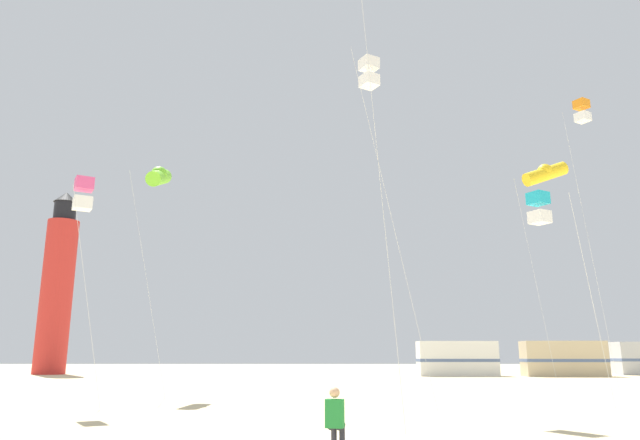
% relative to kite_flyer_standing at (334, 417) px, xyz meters
% --- Properties ---
extents(kite_flyer_standing, '(0.40, 0.55, 1.16)m').
position_rel_kite_flyer_standing_xyz_m(kite_flyer_standing, '(0.00, 0.00, 0.00)').
color(kite_flyer_standing, '#238438').
rests_on(kite_flyer_standing, ground).
extents(kite_tube_lime, '(2.16, 2.53, 10.54)m').
position_rel_kite_flyer_standing_xyz_m(kite_tube_lime, '(-7.81, 14.30, 9.22)').
color(kite_tube_lime, silver).
rests_on(kite_tube_lime, ground).
extents(kite_box_orange, '(1.35, 1.35, 14.30)m').
position_rel_kite_flyer_standing_xyz_m(kite_box_orange, '(12.93, 15.65, 13.08)').
color(kite_box_orange, silver).
rests_on(kite_box_orange, ground).
extents(kite_box_rainbow, '(1.58, 1.58, 7.83)m').
position_rel_kite_flyer_standing_xyz_m(kite_box_rainbow, '(-8.61, 8.04, 6.63)').
color(kite_box_rainbow, silver).
rests_on(kite_box_rainbow, ground).
extents(kite_box_cyan, '(2.48, 2.48, 7.45)m').
position_rel_kite_flyer_standing_xyz_m(kite_box_cyan, '(7.56, 8.55, 6.25)').
color(kite_box_cyan, silver).
rests_on(kite_box_cyan, ground).
extents(kite_tube_gold, '(2.65, 2.17, 11.54)m').
position_rel_kite_flyer_standing_xyz_m(kite_tube_gold, '(11.30, 16.92, 10.22)').
color(kite_tube_gold, silver).
rests_on(kite_tube_gold, ground).
extents(kite_box_white, '(2.71, 2.32, 12.75)m').
position_rel_kite_flyer_standing_xyz_m(kite_box_white, '(1.57, 8.58, 11.54)').
color(kite_box_white, silver).
rests_on(kite_box_white, ground).
extents(lighthouse_distant, '(2.80, 2.80, 16.80)m').
position_rel_kite_flyer_standing_xyz_m(lighthouse_distant, '(-24.47, 41.63, 7.22)').
color(lighthouse_distant, red).
rests_on(lighthouse_distant, ground).
extents(rv_van_white, '(6.45, 2.38, 2.80)m').
position_rel_kite_flyer_standing_xyz_m(rv_van_white, '(11.03, 37.65, 0.78)').
color(rv_van_white, white).
rests_on(rv_van_white, ground).
extents(rv_van_tan, '(6.57, 2.73, 2.80)m').
position_rel_kite_flyer_standing_xyz_m(rv_van_tan, '(19.50, 36.79, 0.78)').
color(rv_van_tan, '#C6B28C').
rests_on(rv_van_tan, ground).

